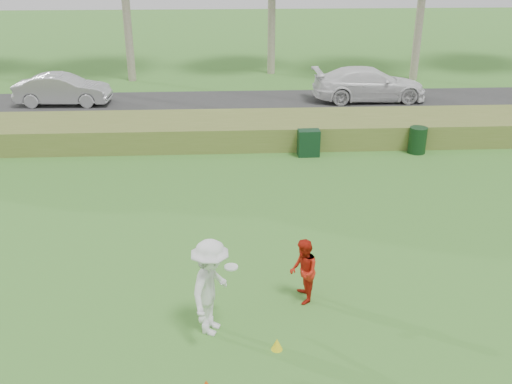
{
  "coord_description": "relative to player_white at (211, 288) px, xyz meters",
  "views": [
    {
      "loc": [
        -0.72,
        -9.44,
        7.23
      ],
      "look_at": [
        0.0,
        4.0,
        1.3
      ],
      "focal_mm": 40.0,
      "sensor_mm": 36.0,
      "label": 1
    }
  ],
  "objects": [
    {
      "name": "cone_yellow",
      "position": [
        1.25,
        -0.65,
        -0.9
      ],
      "size": [
        0.23,
        0.23,
        0.25
      ],
      "primitive_type": "cone",
      "color": "yellow",
      "rests_on": "ground"
    },
    {
      "name": "utility_cabinet",
      "position": [
        3.35,
        10.14,
        -0.54
      ],
      "size": [
        0.79,
        0.51,
        0.98
      ],
      "primitive_type": "cube",
      "rotation": [
        0.0,
        0.0,
        0.03
      ],
      "color": "#11331C",
      "rests_on": "ground"
    },
    {
      "name": "car_mid",
      "position": [
        -7.37,
        17.71,
        -0.24
      ],
      "size": [
        4.43,
        1.66,
        1.45
      ],
      "primitive_type": "imported",
      "rotation": [
        0.0,
        0.0,
        1.54
      ],
      "color": "silver",
      "rests_on": "park_road"
    },
    {
      "name": "ground",
      "position": [
        1.09,
        -0.03,
        -1.02
      ],
      "size": [
        120.0,
        120.0,
        0.0
      ],
      "primitive_type": "plane",
      "color": "#357727",
      "rests_on": "ground"
    },
    {
      "name": "car_right",
      "position": [
        7.36,
        17.73,
        -0.17
      ],
      "size": [
        5.51,
        2.3,
        1.59
      ],
      "primitive_type": "imported",
      "rotation": [
        0.0,
        0.0,
        1.58
      ],
      "color": "white",
      "rests_on": "park_road"
    },
    {
      "name": "trash_bin",
      "position": [
        7.42,
        10.25,
        -0.54
      ],
      "size": [
        0.76,
        0.76,
        0.98
      ],
      "primitive_type": "cylinder",
      "rotation": [
        0.0,
        0.0,
        0.18
      ],
      "color": "black",
      "rests_on": "ground"
    },
    {
      "name": "player_red",
      "position": [
        1.96,
        0.97,
        -0.29
      ],
      "size": [
        0.57,
        0.73,
        1.47
      ],
      "primitive_type": "imported",
      "rotation": [
        0.0,
        0.0,
        -1.55
      ],
      "color": "red",
      "rests_on": "ground"
    },
    {
      "name": "reed_strip",
      "position": [
        1.09,
        11.97,
        -0.57
      ],
      "size": [
        80.0,
        3.0,
        0.9
      ],
      "primitive_type": "cube",
      "color": "olive",
      "rests_on": "ground"
    },
    {
      "name": "park_road",
      "position": [
        1.09,
        16.97,
        -0.99
      ],
      "size": [
        80.0,
        6.0,
        0.06
      ],
      "primitive_type": "cube",
      "color": "#2D2D2D",
      "rests_on": "ground"
    },
    {
      "name": "player_white",
      "position": [
        0.0,
        0.0,
        0.0
      ],
      "size": [
        1.18,
        1.51,
        2.05
      ],
      "rotation": [
        0.0,
        0.0,
        1.21
      ],
      "color": "white",
      "rests_on": "ground"
    }
  ]
}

